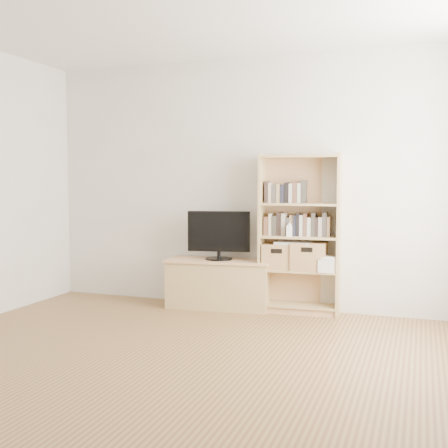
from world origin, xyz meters
The scene contains 12 objects.
floor centered at (0.00, 0.00, 0.00)m, with size 4.50×5.00×0.01m, color brown.
back_wall centered at (0.00, 2.50, 1.30)m, with size 4.50×0.02×2.60m, color silver.
tv_stand centered at (-0.28, 2.30, 0.24)m, with size 1.06×0.40×0.49m, color tan.
bookshelf centered at (0.56, 2.36, 0.80)m, with size 0.80×0.28×1.60m, color tan.
television centered at (-0.28, 2.30, 0.76)m, with size 0.65×0.05×0.51m, color black.
books_row_mid centered at (0.56, 2.38, 0.89)m, with size 0.81×0.16×0.22m, color brown.
books_row_upper centered at (0.38, 2.37, 1.21)m, with size 0.41×0.15×0.21m, color brown.
baby_monitor centered at (0.48, 2.26, 0.83)m, with size 0.06×0.04×0.11m, color white.
basket_left centered at (0.35, 2.34, 0.57)m, with size 0.31×0.25×0.25m, color #A46D4A.
basket_right centered at (0.66, 2.36, 0.58)m, with size 0.34×0.28×0.28m, color #A46D4A.
laptop centered at (0.50, 2.35, 0.71)m, with size 0.35×0.24×0.03m, color silver.
magazine_stack centered at (0.83, 2.37, 0.51)m, with size 0.19×0.28×0.13m, color beige.
Camera 1 is at (1.71, -3.15, 1.33)m, focal length 45.00 mm.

